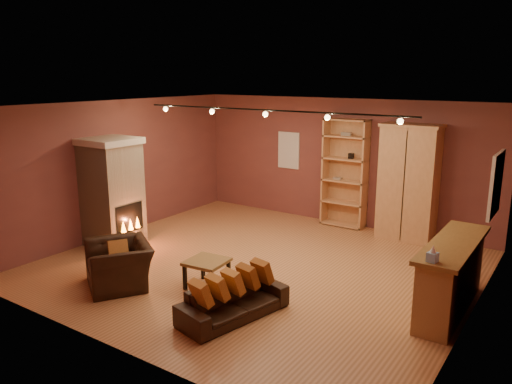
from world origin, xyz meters
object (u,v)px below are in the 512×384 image
Objects in this scene: loveseat at (233,294)px; bookcase at (346,172)px; bar_counter at (451,276)px; coffee_table at (207,264)px; armchair at (119,257)px; fireplace at (112,192)px; armoire at (408,182)px.

bookcase is at bearing 19.47° from loveseat.
bookcase reaches higher than loveseat.
bar_counter is (2.98, -3.01, -0.68)m from bookcase.
bookcase is 1.42× the size of loveseat.
loveseat is 2.57× the size of coffee_table.
armchair is at bearing -155.97° from bar_counter.
loveseat is 1.30× the size of armchair.
loveseat is 1.10m from coffee_table.
bookcase is at bearing 84.67° from coffee_table.
armchair is at bearing -149.02° from coffee_table.
armchair is (1.66, -1.33, -0.59)m from fireplace.
armoire is 5.79m from armchair.
bar_counter is 1.67× the size of armchair.
bar_counter reaches higher than coffee_table.
fireplace is 5.89m from armoire.
loveseat is at bearing -83.71° from bookcase.
fireplace is 3.00m from coffee_table.
armchair is at bearing -121.97° from armoire.
fireplace is 0.89× the size of bookcase.
coffee_table is (-0.40, -4.33, -0.82)m from bookcase.
bookcase is 5.00m from loveseat.
loveseat is (3.80, -1.17, -0.72)m from fireplace.
coffee_table is (-3.38, -1.32, -0.14)m from bar_counter.
fireplace reaches higher than coffee_table.
bookcase is 1.01× the size of armoire.
loveseat is at bearing -142.20° from bar_counter.
bookcase is at bearing 48.77° from fireplace.
armoire reaches higher than bar_counter.
coffee_table is at bearing -11.92° from fireplace.
fireplace is 1.27× the size of loveseat.
coffee_table is at bearing -95.33° from bookcase.
bar_counter reaches higher than loveseat.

